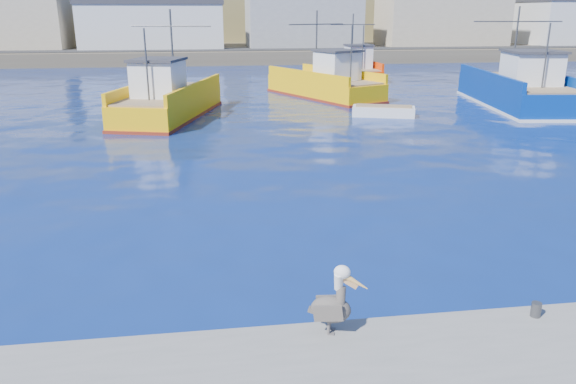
% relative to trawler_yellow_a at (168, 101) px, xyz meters
% --- Properties ---
extents(ground, '(260.00, 260.00, 0.00)m').
position_rel_trawler_yellow_a_xyz_m(ground, '(5.73, -22.83, -1.03)').
color(ground, navy).
rests_on(ground, ground).
extents(dock_bollards, '(36.20, 0.20, 0.30)m').
position_rel_trawler_yellow_a_xyz_m(dock_bollards, '(6.33, -26.23, -0.38)').
color(dock_bollards, '#4C4C4C').
rests_on(dock_bollards, dock).
extents(trawler_yellow_a, '(6.65, 11.71, 6.49)m').
position_rel_trawler_yellow_a_xyz_m(trawler_yellow_a, '(0.00, 0.00, 0.00)').
color(trawler_yellow_a, '#FFBA07').
rests_on(trawler_yellow_a, ground).
extents(trawler_yellow_b, '(7.90, 11.18, 6.43)m').
position_rel_trawler_yellow_a_xyz_m(trawler_yellow_b, '(11.43, 7.06, -0.03)').
color(trawler_yellow_b, '#FFBA07').
rests_on(trawler_yellow_b, ground).
extents(trawler_blue, '(6.28, 13.21, 6.70)m').
position_rel_trawler_yellow_a_xyz_m(trawler_blue, '(23.66, 0.91, 0.09)').
color(trawler_blue, navy).
rests_on(trawler_blue, ground).
extents(boat_orange, '(4.38, 8.47, 6.08)m').
position_rel_trawler_yellow_a_xyz_m(boat_orange, '(16.55, 18.10, 0.00)').
color(boat_orange, '#F03501').
rests_on(boat_orange, ground).
extents(skiff_mid, '(4.05, 2.47, 0.83)m').
position_rel_trawler_yellow_a_xyz_m(skiff_mid, '(13.32, -1.51, -0.76)').
color(skiff_mid, silver).
rests_on(skiff_mid, ground).
extents(pelican, '(1.11, 0.68, 1.39)m').
position_rel_trawler_yellow_a_xyz_m(pelican, '(4.61, -26.22, 0.06)').
color(pelican, '#595451').
rests_on(pelican, dock).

